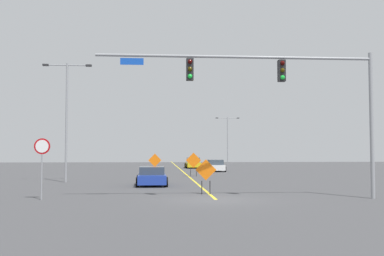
{
  "coord_description": "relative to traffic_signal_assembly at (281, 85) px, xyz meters",
  "views": [
    {
      "loc": [
        -2.72,
        -21.15,
        2.3
      ],
      "look_at": [
        0.9,
        27.57,
        4.83
      ],
      "focal_mm": 41.86,
      "sensor_mm": 36.0,
      "label": 1
    }
  ],
  "objects": [
    {
      "name": "construction_sign_left_lane",
      "position": [
        -6.29,
        24.82,
        -4.24
      ],
      "size": [
        1.35,
        0.24,
        2.05
      ],
      "color": "orange",
      "rests_on": "ground"
    },
    {
      "name": "car_white_mid",
      "position": [
        0.55,
        29.6,
        -4.91
      ],
      "size": [
        2.14,
        4.4,
        1.32
      ],
      "color": "white",
      "rests_on": "ground"
    },
    {
      "name": "street_lamp_mid_left",
      "position": [
        6.07,
        56.11,
        -0.6
      ],
      "size": [
        4.16,
        0.24,
        8.23
      ],
      "color": "gray",
      "rests_on": "ground"
    },
    {
      "name": "car_blue_far",
      "position": [
        -6.36,
        9.15,
        -4.92
      ],
      "size": [
        2.13,
        4.03,
        1.26
      ],
      "color": "#1E389E",
      "rests_on": "ground"
    },
    {
      "name": "road_centre_stripe",
      "position": [
        -3.17,
        40.19,
        -5.52
      ],
      "size": [
        0.16,
        80.35,
        0.01
      ],
      "color": "yellow",
      "rests_on": "ground"
    },
    {
      "name": "car_yellow_approaching",
      "position": [
        -1.25,
        39.64,
        -4.87
      ],
      "size": [
        2.09,
        4.5,
        1.44
      ],
      "color": "gold",
      "rests_on": "ground"
    },
    {
      "name": "traffic_signal_assembly",
      "position": [
        0.0,
        0.0,
        0.0
      ],
      "size": [
        13.51,
        0.44,
        7.15
      ],
      "color": "gray",
      "rests_on": "ground"
    },
    {
      "name": "street_lamp_mid_right",
      "position": [
        -12.75,
        12.65,
        -0.31
      ],
      "size": [
        3.61,
        0.24,
        8.88
      ],
      "color": "gray",
      "rests_on": "ground"
    },
    {
      "name": "stop_sign",
      "position": [
        -11.44,
        0.65,
        -3.47
      ],
      "size": [
        0.76,
        0.07,
        2.91
      ],
      "color": "gray",
      "rests_on": "ground"
    },
    {
      "name": "construction_sign_left_shoulder",
      "position": [
        -2.72,
        19.64,
        -4.15
      ],
      "size": [
        1.4,
        0.13,
        2.16
      ],
      "color": "orange",
      "rests_on": "ground"
    },
    {
      "name": "construction_sign_median_near",
      "position": [
        -3.37,
        2.77,
        -4.34
      ],
      "size": [
        1.11,
        0.28,
        1.86
      ],
      "color": "orange",
      "rests_on": "ground"
    },
    {
      "name": "ground",
      "position": [
        -3.17,
        0.01,
        -5.52
      ],
      "size": [
        144.63,
        144.63,
        0.0
      ],
      "primitive_type": "plane",
      "color": "#444447"
    }
  ]
}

